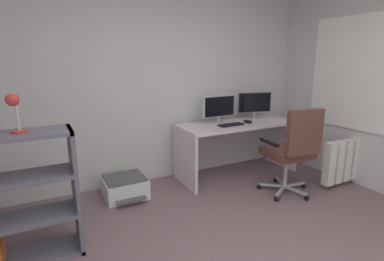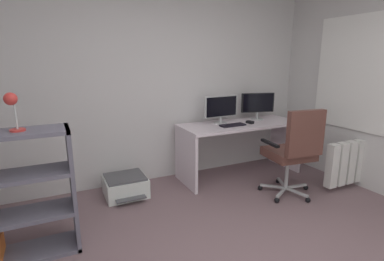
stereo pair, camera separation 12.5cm
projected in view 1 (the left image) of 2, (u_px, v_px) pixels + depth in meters
The scene contains 12 objects.
wall_back at pixel (145, 76), 3.74m from camera, with size 4.65×0.10×2.76m, color silver.
window_pane at pixel (365, 74), 3.59m from camera, with size 0.01×1.40×1.32m, color white.
window_frame at pixel (365, 74), 3.59m from camera, with size 0.02×1.48×1.40m, color white.
desk at pixel (238, 136), 4.07m from camera, with size 1.67×0.65×0.74m.
monitor_main at pixel (219, 107), 3.95m from camera, with size 0.51×0.18×0.37m.
monitor_secondary at pixel (255, 104), 4.23m from camera, with size 0.47×0.18×0.38m.
keyboard at pixel (231, 125), 3.85m from camera, with size 0.34×0.13×0.02m, color black.
computer_mouse at pixel (248, 122), 4.01m from camera, with size 0.06×0.10×0.03m, color black.
office_chair at pixel (293, 147), 3.41m from camera, with size 0.63×0.63×1.06m.
desk_lamp at pixel (14, 106), 2.14m from camera, with size 0.12×0.11×0.29m.
printer at pixel (125, 187), 3.48m from camera, with size 0.48×0.52×0.25m.
radiator at pixel (349, 159), 3.80m from camera, with size 0.88×0.10×0.54m.
Camera 1 is at (-1.25, -1.23, 1.57)m, focal length 27.75 mm.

